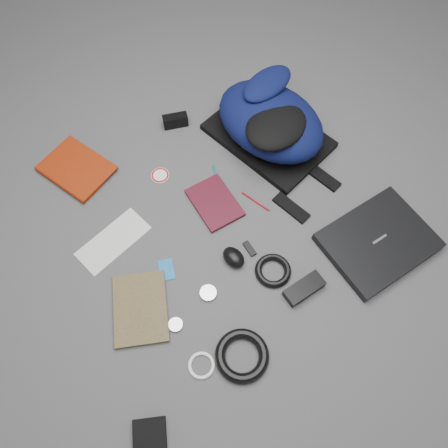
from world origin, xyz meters
name	(u,v)px	position (x,y,z in m)	size (l,w,h in m)	color
ground	(224,227)	(0.00, 0.00, 0.00)	(4.00, 4.00, 0.00)	#4F4F51
backpack	(270,121)	(0.33, 0.27, 0.10)	(0.33, 0.48, 0.20)	black
laptop	(378,241)	(0.44, -0.30, 0.02)	(0.35, 0.27, 0.04)	black
textbook_red	(59,186)	(-0.46, 0.42, 0.01)	(0.19, 0.25, 0.03)	maroon
comic_book	(113,312)	(-0.45, -0.11, 0.01)	(0.17, 0.23, 0.02)	#A48C0B
envelope	(113,241)	(-0.36, 0.13, 0.00)	(0.25, 0.11, 0.00)	silver
dvd_case	(215,203)	(0.01, 0.10, 0.01)	(0.14, 0.20, 0.02)	#380A14
compact_camera	(175,121)	(0.04, 0.49, 0.03)	(0.10, 0.03, 0.05)	black
sticker_disc	(160,175)	(-0.11, 0.30, 0.00)	(0.07, 0.07, 0.00)	white
pen_teal	(217,179)	(0.07, 0.18, 0.00)	(0.01, 0.01, 0.13)	#0D6879
pen_red	(256,201)	(0.15, 0.04, 0.00)	(0.01, 0.01, 0.12)	maroon
id_badge	(166,270)	(-0.24, -0.06, 0.00)	(0.05, 0.07, 0.00)	#1664A9
usb_black	(250,249)	(0.04, -0.12, 0.01)	(0.02, 0.06, 0.01)	black
usb_silver	(231,210)	(0.05, 0.05, 0.01)	(0.02, 0.05, 0.01)	silver
mouse	(234,257)	(-0.03, -0.13, 0.02)	(0.06, 0.08, 0.04)	black
headphone_left	(176,325)	(-0.29, -0.24, 0.01)	(0.05, 0.05, 0.01)	#AEAEB1
headphone_right	(208,293)	(-0.16, -0.19, 0.01)	(0.05, 0.05, 0.01)	silver
cable_coil	(273,271)	(0.07, -0.22, 0.01)	(0.12, 0.12, 0.02)	black
power_brick	(304,289)	(0.12, -0.33, 0.02)	(0.13, 0.06, 0.03)	black
power_cord_coil	(242,356)	(-0.16, -0.42, 0.02)	(0.16, 0.16, 0.03)	black
pouch	(150,436)	(-0.49, -0.49, 0.01)	(0.09, 0.09, 0.02)	black
white_cable_coil	(201,365)	(-0.28, -0.39, 0.01)	(0.08, 0.08, 0.01)	white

